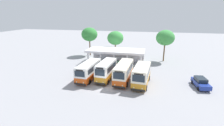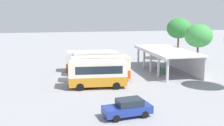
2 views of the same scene
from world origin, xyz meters
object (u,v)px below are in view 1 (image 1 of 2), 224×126
Objects in this scene: waiting_chair_end_by_column at (111,62)px; waiting_chair_fourth_seat at (118,62)px; waiting_chair_second_from_end at (113,62)px; waiting_chair_fifth_seat at (121,62)px; parked_car_flank at (201,82)px; city_bus_middle_cream at (124,71)px; waiting_chair_far_end_seat at (124,63)px; city_bus_fourth_amber at (142,74)px; waiting_chair_middle_seat at (116,62)px; city_bus_nearest_orange at (89,70)px; city_bus_second_in_row at (106,70)px.

waiting_chair_end_by_column and waiting_chair_fourth_seat have the same top height.
waiting_chair_second_from_end is 1.00× the size of waiting_chair_fifth_seat.
waiting_chair_second_from_end is at bearing 150.87° from parked_car_flank.
city_bus_middle_cream is 9.30× the size of waiting_chair_fifth_seat.
parked_car_flank is 17.46m from waiting_chair_far_end_seat.
parked_car_flank is at bearing 6.76° from city_bus_fourth_amber.
city_bus_fourth_amber reaches higher than waiting_chair_fifth_seat.
city_bus_fourth_amber is 8.36× the size of waiting_chair_second_from_end.
parked_car_flank is 19.59m from waiting_chair_second_from_end.
waiting_chair_far_end_seat is at bearing -0.33° from waiting_chair_fourth_seat.
city_bus_middle_cream is 9.30× the size of waiting_chair_far_end_seat.
waiting_chair_end_by_column is 1.00× the size of waiting_chair_middle_seat.
city_bus_nearest_orange is 3.28m from city_bus_second_in_row.
waiting_chair_far_end_seat is at bearing 99.05° from city_bus_middle_cream.
city_bus_nearest_orange is 8.86× the size of waiting_chair_middle_seat.
waiting_chair_middle_seat is at bearing 5.85° from waiting_chair_second_from_end.
waiting_chair_fourth_seat is at bearing 4.94° from waiting_chair_second_from_end.
city_bus_middle_cream is 10.57m from waiting_chair_middle_seat.
city_bus_middle_cream is at bearing 4.41° from city_bus_nearest_orange.
city_bus_second_in_row is 7.83× the size of waiting_chair_middle_seat.
city_bus_middle_cream is at bearing 0.71° from city_bus_second_in_row.
city_bus_nearest_orange is 11.59m from waiting_chair_far_end_seat.
city_bus_middle_cream is 9.30× the size of waiting_chair_fourth_seat.
waiting_chair_end_by_column is 1.00× the size of waiting_chair_far_end_seat.
city_bus_fourth_amber is at bearing -53.41° from waiting_chair_end_by_column.
waiting_chair_far_end_seat is at bearing 1.13° from waiting_chair_middle_seat.
city_bus_nearest_orange is 6.50m from city_bus_middle_cream.
city_bus_middle_cream is at bearing -73.93° from waiting_chair_fourth_seat.
waiting_chair_fourth_seat is at bearing 179.67° from waiting_chair_far_end_seat.
city_bus_middle_cream is 3.36m from city_bus_fourth_amber.
parked_car_flank reaches higher than waiting_chair_fourth_seat.
city_bus_fourth_amber is at bearing -14.93° from city_bus_middle_cream.
waiting_chair_fifth_seat is at bearing -0.41° from waiting_chair_fourth_seat.
city_bus_nearest_orange is 10.88m from waiting_chair_middle_seat.
waiting_chair_end_by_column is at bearing 169.40° from waiting_chair_second_from_end.
city_bus_fourth_amber is at bearing -57.91° from waiting_chair_middle_seat.
city_bus_nearest_orange is 10.65m from waiting_chair_end_by_column.
waiting_chair_end_by_column is at bearing 177.58° from waiting_chair_middle_seat.
city_bus_nearest_orange is 8.86× the size of waiting_chair_end_by_column.
city_bus_second_in_row reaches higher than city_bus_fourth_amber.
waiting_chair_fifth_seat is (1.92, 0.11, 0.00)m from waiting_chair_second_from_end.
waiting_chair_second_from_end is at bearing -177.69° from waiting_chair_far_end_seat.
waiting_chair_end_by_column is (-17.75, 9.66, -0.31)m from parked_car_flank.
parked_car_flank reaches higher than waiting_chair_end_by_column.
city_bus_middle_cream is 10.26m from waiting_chair_fifth_seat.
waiting_chair_middle_seat is 1.00× the size of waiting_chair_fourth_seat.
waiting_chair_fourth_seat is (-6.10, 10.80, -1.32)m from city_bus_fourth_amber.
city_bus_fourth_amber reaches higher than parked_car_flank.
city_bus_fourth_amber reaches higher than waiting_chair_end_by_column.
city_bus_second_in_row is 10.08m from waiting_chair_fourth_seat.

